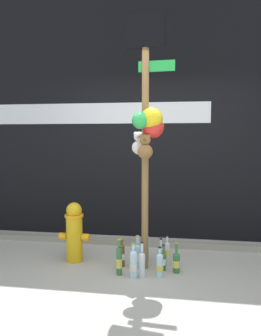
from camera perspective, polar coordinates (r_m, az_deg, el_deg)
The scene contains 19 objects.
ground_plane at distance 3.81m, azimuth 1.94°, elevation -18.71°, with size 14.00×14.00×0.00m, color #ADA899.
building_wall at distance 5.30m, azimuth 4.47°, elevation 9.08°, with size 10.00×0.21×3.81m.
curb_strip at distance 4.99m, azimuth 3.81°, elevation -12.38°, with size 8.00×0.12×0.08m, color gray.
memorial_post at distance 3.90m, azimuth 2.77°, elevation 8.31°, with size 0.55×0.41×2.89m.
fire_hydrant at distance 4.38m, azimuth -9.30°, elevation -10.38°, with size 0.38×0.23×0.74m.
bottle_0 at distance 4.09m, azimuth 7.62°, elevation -15.18°, with size 0.08×0.08×0.35m.
bottle_1 at distance 4.31m, azimuth 1.99°, elevation -14.05°, with size 0.06×0.06×0.33m.
bottle_2 at distance 3.92m, azimuth 1.92°, elevation -15.52°, with size 0.07×0.07×0.40m.
bottle_3 at distance 4.23m, azimuth 5.01°, elevation -14.40°, with size 0.07×0.07×0.35m.
bottle_4 at distance 3.96m, azimuth 4.86°, elevation -15.69°, with size 0.08×0.08×0.34m.
bottle_5 at distance 3.98m, azimuth -1.89°, elevation -15.07°, with size 0.07×0.07×0.41m.
bottle_6 at distance 3.91m, azimuth 0.48°, elevation -15.58°, with size 0.08×0.08×0.38m.
bottle_7 at distance 4.14m, azimuth 1.19°, elevation -14.29°, with size 0.08×0.08×0.40m.
bottle_8 at distance 4.23m, azimuth -1.46°, elevation -14.18°, with size 0.07×0.07×0.34m.
bottle_9 at distance 4.14m, azimuth 5.47°, elevation -15.03°, with size 0.06×0.06×0.30m.
bottle_10 at distance 4.28m, azimuth 6.08°, elevation -13.80°, with size 0.07×0.07×0.37m.
bottle_11 at distance 4.44m, azimuth 2.60°, elevation -12.82°, with size 0.07×0.07×0.43m.
litter_0 at distance 5.45m, azimuth -15.23°, elevation -11.41°, with size 0.08×0.04×0.01m, color #8C99B2.
litter_2 at distance 4.56m, azimuth 7.71°, elevation -14.61°, with size 0.08×0.06×0.01m, color #8C99B2.
Camera 1 is at (0.43, -3.46, 1.54)m, focal length 36.76 mm.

